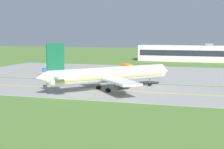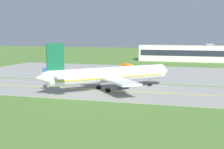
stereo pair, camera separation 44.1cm
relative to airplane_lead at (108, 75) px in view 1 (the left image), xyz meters
name	(u,v)px [view 1 (the left image)]	position (x,y,z in m)	size (l,w,h in m)	color
ground_plane	(94,90)	(-3.89, -0.02, -4.13)	(500.00, 500.00, 0.00)	#517A33
taxiway_strip	(94,90)	(-3.89, -0.02, -4.08)	(240.00, 28.00, 0.10)	gray
apron_pad	(157,73)	(6.11, 41.98, -4.08)	(140.00, 52.00, 0.10)	gray
taxiway_centreline	(94,89)	(-3.89, -0.02, -4.03)	(220.00, 0.60, 0.01)	yellow
airplane_lead	(108,75)	(0.00, 0.00, 0.00)	(30.61, 31.82, 12.70)	white
service_truck_baggage	(51,71)	(-28.81, 24.25, -2.60)	(6.14, 5.01, 2.60)	#264CA5
service_truck_fuel	(126,66)	(-7.96, 50.02, -2.60)	(5.90, 5.45, 2.60)	orange
terminal_building	(188,53)	(13.14, 99.80, 0.05)	(52.21, 9.56, 9.51)	beige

